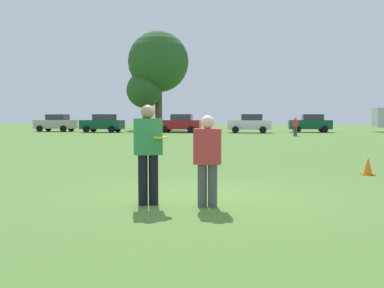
{
  "coord_description": "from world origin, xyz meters",
  "views": [
    {
      "loc": [
        0.43,
        -8.4,
        1.58
      ],
      "look_at": [
        -0.24,
        1.82,
        0.93
      ],
      "focal_mm": 40.21,
      "sensor_mm": 36.0,
      "label": 1
    }
  ],
  "objects_px": {
    "player_defender": "(207,156)",
    "parked_car_mid_right": "(250,123)",
    "frisbee": "(161,137)",
    "parked_car_near_left": "(56,123)",
    "parked_car_mid_left": "(103,123)",
    "traffic_cone": "(368,166)",
    "player_thrower": "(148,149)",
    "parked_car_center": "(180,123)",
    "parked_car_near_right": "(310,123)",
    "bystander_field_marshal": "(295,125)"
  },
  "relations": [
    {
      "from": "player_defender",
      "to": "frisbee",
      "type": "bearing_deg",
      "value": -176.95
    },
    {
      "from": "player_thrower",
      "to": "bystander_field_marshal",
      "type": "xyz_separation_m",
      "value": [
        7.33,
        27.52,
        -0.14
      ]
    },
    {
      "from": "player_thrower",
      "to": "frisbee",
      "type": "xyz_separation_m",
      "value": [
        0.25,
        -0.13,
        0.21
      ]
    },
    {
      "from": "player_thrower",
      "to": "parked_car_near_right",
      "type": "height_order",
      "value": "parked_car_near_right"
    },
    {
      "from": "parked_car_mid_right",
      "to": "parked_car_near_right",
      "type": "bearing_deg",
      "value": 17.27
    },
    {
      "from": "player_defender",
      "to": "parked_car_mid_right",
      "type": "xyz_separation_m",
      "value": [
        3.11,
        34.83,
        0.03
      ]
    },
    {
      "from": "traffic_cone",
      "to": "parked_car_mid_left",
      "type": "height_order",
      "value": "parked_car_mid_left"
    },
    {
      "from": "player_thrower",
      "to": "frisbee",
      "type": "bearing_deg",
      "value": -27.92
    },
    {
      "from": "player_defender",
      "to": "parked_car_near_right",
      "type": "distance_m",
      "value": 37.94
    },
    {
      "from": "player_thrower",
      "to": "player_defender",
      "type": "height_order",
      "value": "player_thrower"
    },
    {
      "from": "parked_car_center",
      "to": "parked_car_mid_right",
      "type": "relative_size",
      "value": 1.0
    },
    {
      "from": "traffic_cone",
      "to": "parked_car_near_right",
      "type": "distance_m",
      "value": 32.75
    },
    {
      "from": "parked_car_center",
      "to": "parked_car_near_right",
      "type": "relative_size",
      "value": 1.0
    },
    {
      "from": "bystander_field_marshal",
      "to": "player_defender",
      "type": "bearing_deg",
      "value": -102.8
    },
    {
      "from": "frisbee",
      "to": "parked_car_near_left",
      "type": "height_order",
      "value": "parked_car_near_left"
    },
    {
      "from": "parked_car_mid_left",
      "to": "parked_car_mid_right",
      "type": "xyz_separation_m",
      "value": [
        14.75,
        -0.45,
        0.0
      ]
    },
    {
      "from": "player_defender",
      "to": "parked_car_center",
      "type": "xyz_separation_m",
      "value": [
        -3.8,
        35.1,
        0.03
      ]
    },
    {
      "from": "player_defender",
      "to": "parked_car_center",
      "type": "distance_m",
      "value": 35.31
    },
    {
      "from": "player_thrower",
      "to": "player_defender",
      "type": "bearing_deg",
      "value": -4.8
    },
    {
      "from": "player_thrower",
      "to": "traffic_cone",
      "type": "xyz_separation_m",
      "value": [
        5.3,
        4.34,
        -0.78
      ]
    },
    {
      "from": "player_defender",
      "to": "bystander_field_marshal",
      "type": "distance_m",
      "value": 28.31
    },
    {
      "from": "frisbee",
      "to": "parked_car_mid_left",
      "type": "bearing_deg",
      "value": 107.05
    },
    {
      "from": "traffic_cone",
      "to": "frisbee",
      "type": "bearing_deg",
      "value": -138.48
    },
    {
      "from": "parked_car_mid_left",
      "to": "parked_car_near_right",
      "type": "distance_m",
      "value": 21.05
    },
    {
      "from": "traffic_cone",
      "to": "parked_car_near_left",
      "type": "distance_m",
      "value": 39.05
    },
    {
      "from": "parked_car_mid_left",
      "to": "parked_car_mid_right",
      "type": "bearing_deg",
      "value": -1.76
    },
    {
      "from": "parked_car_near_right",
      "to": "bystander_field_marshal",
      "type": "distance_m",
      "value": 9.66
    },
    {
      "from": "player_thrower",
      "to": "parked_car_center",
      "type": "relative_size",
      "value": 0.41
    },
    {
      "from": "traffic_cone",
      "to": "parked_car_near_left",
      "type": "relative_size",
      "value": 0.11
    },
    {
      "from": "frisbee",
      "to": "parked_car_near_right",
      "type": "relative_size",
      "value": 0.06
    },
    {
      "from": "frisbee",
      "to": "bystander_field_marshal",
      "type": "distance_m",
      "value": 28.55
    },
    {
      "from": "player_defender",
      "to": "parked_car_near_right",
      "type": "relative_size",
      "value": 0.37
    },
    {
      "from": "frisbee",
      "to": "parked_car_center",
      "type": "xyz_separation_m",
      "value": [
        -2.98,
        35.15,
        -0.29
      ]
    },
    {
      "from": "parked_car_near_left",
      "to": "parked_car_mid_left",
      "type": "distance_m",
      "value": 5.82
    },
    {
      "from": "parked_car_near_left",
      "to": "parked_car_mid_right",
      "type": "xyz_separation_m",
      "value": [
        20.29,
        -2.25,
        0.0
      ]
    },
    {
      "from": "parked_car_near_left",
      "to": "parked_car_mid_right",
      "type": "distance_m",
      "value": 20.41
    },
    {
      "from": "player_defender",
      "to": "frisbee",
      "type": "distance_m",
      "value": 0.88
    },
    {
      "from": "traffic_cone",
      "to": "parked_car_center",
      "type": "bearing_deg",
      "value": 104.68
    },
    {
      "from": "player_thrower",
      "to": "traffic_cone",
      "type": "distance_m",
      "value": 6.89
    },
    {
      "from": "traffic_cone",
      "to": "parked_car_near_right",
      "type": "height_order",
      "value": "parked_car_near_right"
    },
    {
      "from": "parked_car_mid_left",
      "to": "bystander_field_marshal",
      "type": "bearing_deg",
      "value": -23.18
    },
    {
      "from": "traffic_cone",
      "to": "parked_car_near_right",
      "type": "relative_size",
      "value": 0.11
    },
    {
      "from": "parked_car_mid_right",
      "to": "player_thrower",
      "type": "bearing_deg",
      "value": -96.85
    },
    {
      "from": "traffic_cone",
      "to": "parked_car_mid_right",
      "type": "bearing_deg",
      "value": 92.13
    },
    {
      "from": "player_thrower",
      "to": "parked_car_near_left",
      "type": "relative_size",
      "value": 0.41
    },
    {
      "from": "frisbee",
      "to": "parked_car_mid_left",
      "type": "xyz_separation_m",
      "value": [
        -10.83,
        35.32,
        -0.29
      ]
    },
    {
      "from": "parked_car_mid_right",
      "to": "bystander_field_marshal",
      "type": "xyz_separation_m",
      "value": [
        3.16,
        -7.22,
        -0.05
      ]
    },
    {
      "from": "player_defender",
      "to": "parked_car_mid_right",
      "type": "bearing_deg",
      "value": 84.9
    },
    {
      "from": "parked_car_center",
      "to": "parked_car_mid_right",
      "type": "xyz_separation_m",
      "value": [
        6.91,
        -0.28,
        0.0
      ]
    },
    {
      "from": "parked_car_near_right",
      "to": "bystander_field_marshal",
      "type": "bearing_deg",
      "value": -108.61
    }
  ]
}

